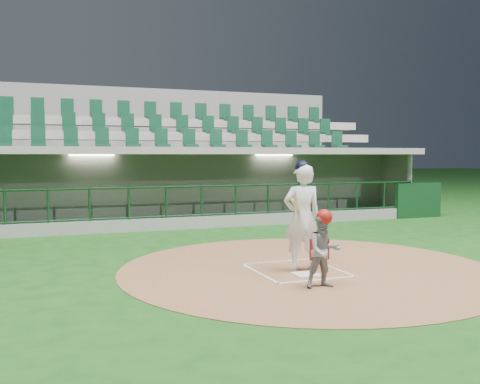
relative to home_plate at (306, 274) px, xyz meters
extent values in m
plane|color=#144413|center=(0.00, 0.70, -0.02)|extent=(120.00, 120.00, 0.00)
cylinder|color=brown|center=(0.30, 0.50, -0.02)|extent=(7.20, 7.20, 0.01)
cube|color=white|center=(0.00, 0.00, 0.00)|extent=(0.43, 0.43, 0.02)
cube|color=white|center=(-0.75, 0.40, 0.00)|extent=(0.05, 1.80, 0.01)
cube|color=white|center=(0.75, 0.40, 0.00)|extent=(0.05, 1.80, 0.01)
cube|color=silver|center=(0.00, 1.25, 0.00)|extent=(1.55, 0.05, 0.01)
cube|color=white|center=(0.00, -0.45, 0.00)|extent=(1.55, 0.05, 0.01)
cube|color=slate|center=(0.00, 8.20, -0.57)|extent=(15.00, 3.00, 0.10)
cube|color=gray|center=(0.00, 9.80, 0.83)|extent=(15.00, 0.20, 2.70)
cube|color=beige|center=(0.00, 9.68, 1.08)|extent=(13.50, 0.04, 0.90)
cube|color=gray|center=(7.50, 8.20, 0.83)|extent=(0.20, 3.00, 2.70)
cube|color=gray|center=(0.00, 7.95, 2.28)|extent=(15.40, 3.50, 0.20)
cube|color=gray|center=(0.00, 6.65, 0.13)|extent=(15.00, 0.15, 0.40)
cube|color=black|center=(0.00, 6.65, 1.70)|extent=(15.00, 0.01, 0.95)
cube|color=brown|center=(0.00, 9.25, -0.30)|extent=(12.75, 0.40, 0.45)
cube|color=white|center=(-3.00, 8.20, 2.15)|extent=(1.30, 0.35, 0.04)
cube|color=white|center=(3.00, 8.20, 2.15)|extent=(1.30, 0.35, 0.04)
cube|color=black|center=(7.80, 6.60, 0.58)|extent=(1.80, 0.18, 1.20)
imported|color=maroon|center=(-4.26, 9.05, 0.27)|extent=(1.13, 0.80, 1.58)
imported|color=#AD1214|center=(-1.45, 8.98, 0.36)|extent=(1.06, 0.50, 1.77)
imported|color=#AF1219|center=(1.76, 9.04, 0.36)|extent=(1.00, 0.81, 1.76)
imported|color=maroon|center=(5.53, 8.92, 0.29)|extent=(1.53, 0.55, 1.63)
cube|color=gray|center=(0.00, 11.45, 1.13)|extent=(17.00, 6.50, 2.50)
cube|color=#9F9B90|center=(0.00, 9.95, 2.28)|extent=(16.60, 0.95, 0.30)
cube|color=gray|center=(0.00, 10.90, 2.83)|extent=(16.60, 0.95, 0.30)
cube|color=gray|center=(0.00, 11.85, 3.38)|extent=(16.60, 0.95, 0.30)
cube|color=slate|center=(0.00, 14.80, 2.50)|extent=(17.00, 0.25, 5.05)
imported|color=white|center=(0.11, 0.37, 0.98)|extent=(0.78, 0.57, 1.99)
sphere|color=black|center=(0.11, 0.37, 1.92)|extent=(0.28, 0.28, 0.28)
cylinder|color=tan|center=(-0.14, 0.12, 1.23)|extent=(0.58, 0.79, 0.39)
imported|color=gray|center=(-0.16, -0.93, 0.59)|extent=(0.63, 0.51, 1.21)
sphere|color=#A71712|center=(-0.16, -0.93, 1.15)|extent=(0.26, 0.26, 0.26)
cube|color=maroon|center=(-0.16, -0.78, 0.60)|extent=(0.32, 0.10, 0.35)
camera|label=1|loc=(-4.46, -8.52, 2.16)|focal=40.00mm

